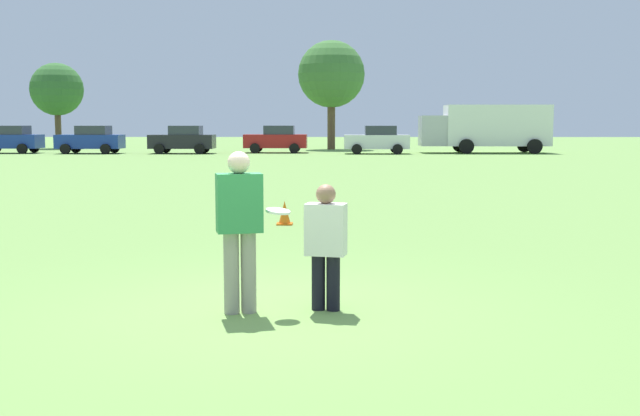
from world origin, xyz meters
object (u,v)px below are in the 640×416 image
at_px(traffic_cone, 285,213).
at_px(parked_car_center, 91,139).
at_px(parked_car_mid_left, 9,139).
at_px(frisbee, 278,211).
at_px(box_truck, 487,127).
at_px(parked_car_mid_right, 183,139).
at_px(parked_car_near_right, 276,139).
at_px(player_thrower, 239,223).
at_px(parked_car_far_right, 377,140).
at_px(player_defender, 326,241).

height_order(traffic_cone, parked_car_center, parked_car_center).
bearing_deg(parked_car_mid_left, frisbee, -64.07).
xyz_separation_m(parked_car_mid_left, box_truck, (31.73, 0.68, 0.83)).
bearing_deg(parked_car_mid_right, box_truck, 3.13).
bearing_deg(parked_car_center, parked_car_near_right, 6.37).
distance_m(player_thrower, parked_car_near_right, 43.30).
relative_size(parked_car_far_right, box_truck, 0.49).
distance_m(frisbee, parked_car_mid_right, 42.79).
distance_m(parked_car_mid_right, parked_car_far_right, 12.72).
xyz_separation_m(traffic_cone, parked_car_far_right, (4.11, 34.42, 0.69)).
bearing_deg(box_truck, parked_car_mid_left, -178.78).
bearing_deg(player_thrower, player_defender, 8.21).
distance_m(parked_car_near_right, parked_car_far_right, 6.86).
bearing_deg(parked_car_mid_left, player_defender, -63.46).
relative_size(player_defender, parked_car_near_right, 0.33).
distance_m(parked_car_mid_left, parked_car_center, 5.58).
bearing_deg(parked_car_center, player_defender, -69.61).
distance_m(frisbee, box_truck, 44.39).
height_order(frisbee, box_truck, box_truck).
xyz_separation_m(player_thrower, parked_car_mid_right, (-8.52, 41.91, -0.07)).
distance_m(frisbee, parked_car_center, 44.43).
xyz_separation_m(parked_car_mid_left, parked_car_center, (5.57, -0.45, 0.00)).
bearing_deg(box_truck, parked_car_near_right, 179.11).
xyz_separation_m(parked_car_mid_left, parked_car_mid_right, (11.62, -0.42, 0.00)).
xyz_separation_m(player_thrower, parked_car_near_right, (-2.48, 43.22, -0.07)).
bearing_deg(player_defender, frisbee, -171.37).
distance_m(traffic_cone, parked_car_mid_left, 40.53).
bearing_deg(frisbee, parked_car_mid_left, 115.93).
relative_size(frisbee, box_truck, 0.03).
bearing_deg(box_truck, parked_car_mid_right, -176.87).
bearing_deg(parked_car_far_right, parked_car_center, 179.28).
distance_m(player_defender, frisbee, 0.63).
xyz_separation_m(player_thrower, parked_car_far_right, (4.20, 41.64, -0.07)).
distance_m(player_thrower, parked_car_mid_left, 46.88).
height_order(parked_car_mid_left, parked_car_mid_right, same).
xyz_separation_m(player_defender, traffic_cone, (-0.85, 7.08, -0.55)).
height_order(player_thrower, parked_car_near_right, parked_car_near_right).
height_order(traffic_cone, parked_car_near_right, parked_car_near_right).
relative_size(parked_car_center, parked_car_near_right, 1.00).
bearing_deg(parked_car_mid_left, traffic_cone, -60.06).
xyz_separation_m(frisbee, box_truck, (11.18, 42.95, 0.64)).
distance_m(parked_car_mid_left, box_truck, 31.75).
height_order(frisbee, parked_car_center, parked_car_center).
bearing_deg(parked_car_mid_right, parked_car_far_right, -1.21).
relative_size(player_defender, parked_car_mid_right, 0.33).
xyz_separation_m(player_thrower, parked_car_mid_left, (-20.14, 42.33, -0.07)).
bearing_deg(player_thrower, box_truck, 74.91).
bearing_deg(parked_car_center, parked_car_mid_right, 0.29).
xyz_separation_m(parked_car_mid_right, parked_car_far_right, (12.72, -0.27, 0.00)).
bearing_deg(parked_car_near_right, player_thrower, -86.72).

